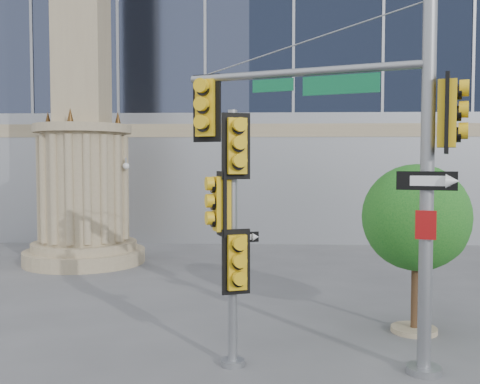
{
  "coord_description": "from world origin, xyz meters",
  "views": [
    {
      "loc": [
        0.51,
        -10.46,
        3.67
      ],
      "look_at": [
        0.04,
        2.0,
        3.02
      ],
      "focal_mm": 40.0,
      "sensor_mm": 36.0,
      "label": 1
    }
  ],
  "objects": [
    {
      "name": "main_signal_pole",
      "position": [
        2.29,
        -0.76,
        4.0
      ],
      "size": [
        4.79,
        2.11,
        6.45
      ],
      "rotation": [
        0.0,
        0.0,
        -0.35
      ],
      "color": "slate",
      "rests_on": "ground"
    },
    {
      "name": "street_tree",
      "position": [
        3.92,
        1.19,
        2.42
      ],
      "size": [
        2.36,
        2.3,
        3.67
      ],
      "color": "#9B8769",
      "rests_on": "ground"
    },
    {
      "name": "secondary_signal_pole",
      "position": [
        0.0,
        -1.03,
        2.72
      ],
      "size": [
        0.87,
        0.62,
        4.63
      ],
      "rotation": [
        0.0,
        0.0,
        0.34
      ],
      "color": "slate",
      "rests_on": "ground"
    },
    {
      "name": "ground",
      "position": [
        0.0,
        0.0,
        0.0
      ],
      "size": [
        120.0,
        120.0,
        0.0
      ],
      "primitive_type": "plane",
      "color": "#545456",
      "rests_on": "ground"
    },
    {
      "name": "monument",
      "position": [
        -6.0,
        9.0,
        5.52
      ],
      "size": [
        4.4,
        4.4,
        16.6
      ],
      "color": "#9B8769",
      "rests_on": "ground"
    }
  ]
}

